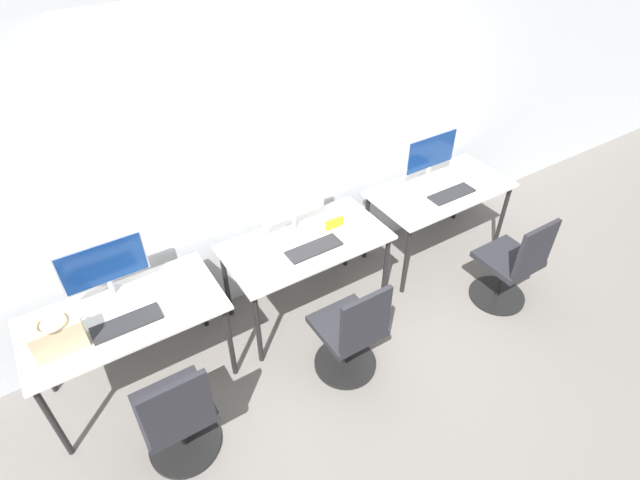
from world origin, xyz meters
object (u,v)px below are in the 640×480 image
object	(u,v)px
handbag	(57,337)
office_chair_left	(179,420)
mouse_right	(477,186)
office_chair_center	(351,337)
keyboard_right	(452,194)
keyboard_left	(127,323)
monitor_left	(104,267)
monitor_right	(431,154)
keyboard_center	(314,248)
office_chair_right	(511,269)
monitor_center	(293,203)
mouse_left	(171,302)
mouse_center	(346,234)

from	to	relation	value
handbag	office_chair_left	bearing A→B (deg)	-52.80
mouse_right	handbag	xyz separation A→B (m)	(-3.51, 0.06, 0.10)
office_chair_center	keyboard_right	xyz separation A→B (m)	(1.49, 0.60, 0.37)
keyboard_left	office_chair_center	xyz separation A→B (m)	(1.35, -0.62, -0.37)
mouse_right	handbag	distance (m)	3.51
keyboard_left	office_chair_left	bearing A→B (deg)	-83.67
monitor_left	monitor_right	distance (m)	2.84
keyboard_center	office_chair_right	xyz separation A→B (m)	(1.49, -0.73, -0.37)
monitor_center	mouse_left	bearing A→B (deg)	-166.68
mouse_left	office_chair_center	bearing A→B (deg)	-31.63
office_chair_center	office_chair_right	xyz separation A→B (m)	(1.56, -0.12, 0.00)
keyboard_left	keyboard_center	world-z (taller)	same
keyboard_center	monitor_right	distance (m)	1.47
mouse_left	handbag	world-z (taller)	handbag
keyboard_left	mouse_center	world-z (taller)	mouse_center
mouse_left	keyboard_left	bearing A→B (deg)	-174.62
mouse_left	handbag	bearing A→B (deg)	-178.38
mouse_left	keyboard_center	xyz separation A→B (m)	(1.12, -0.04, -0.01)
mouse_right	monitor_center	bearing A→B (deg)	168.61
monitor_center	office_chair_left	bearing A→B (deg)	-146.93
keyboard_left	office_chair_right	world-z (taller)	office_chair_right
mouse_right	keyboard_right	bearing A→B (deg)	174.05
keyboard_left	office_chair_center	bearing A→B (deg)	-24.55
office_chair_left	keyboard_right	size ratio (longest dim) A/B	2.06
office_chair_left	handbag	bearing A→B (deg)	127.20
office_chair_right	keyboard_left	bearing A→B (deg)	165.79
mouse_center	keyboard_right	bearing A→B (deg)	-1.37
office_chair_center	monitor_right	distance (m)	1.85
mouse_left	office_chair_left	distance (m)	0.76
mouse_left	keyboard_center	distance (m)	1.12
monitor_left	handbag	distance (m)	0.52
monitor_center	office_chair_center	world-z (taller)	monitor_center
monitor_right	office_chair_center	bearing A→B (deg)	-148.33
monitor_left	keyboard_right	xyz separation A→B (m)	(2.84, -0.35, -0.24)
office_chair_right	office_chair_center	bearing A→B (deg)	175.62
keyboard_right	mouse_right	xyz separation A→B (m)	(0.28, -0.03, 0.01)
mouse_left	monitor_center	distance (m)	1.17
monitor_center	handbag	size ratio (longest dim) A/B	1.86
mouse_left	office_chair_center	world-z (taller)	office_chair_center
monitor_center	mouse_right	bearing A→B (deg)	-11.39
keyboard_left	monitor_right	size ratio (longest dim) A/B	0.79
mouse_center	office_chair_center	bearing A→B (deg)	-120.71
keyboard_left	mouse_center	size ratio (longest dim) A/B	4.91
keyboard_right	office_chair_right	size ratio (longest dim) A/B	0.49
office_chair_center	office_chair_right	world-z (taller)	same
office_chair_left	monitor_right	distance (m)	2.98
mouse_left	keyboard_center	world-z (taller)	mouse_left
monitor_left	handbag	size ratio (longest dim) A/B	1.86
mouse_left	office_chair_right	distance (m)	2.74
monitor_right	mouse_right	bearing A→B (deg)	-50.94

